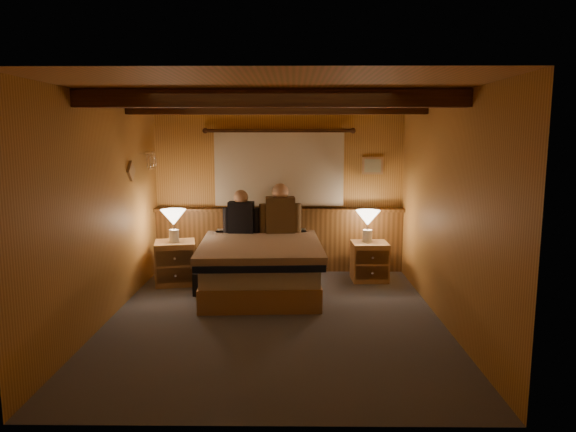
{
  "coord_description": "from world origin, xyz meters",
  "views": [
    {
      "loc": [
        0.2,
        -5.36,
        1.97
      ],
      "look_at": [
        0.14,
        0.4,
        1.07
      ],
      "focal_mm": 32.0,
      "sensor_mm": 36.0,
      "label": 1
    }
  ],
  "objects_px": {
    "bed": "(261,265)",
    "nightstand_left": "(175,263)",
    "person_right": "(280,212)",
    "duffel_bag": "(215,283)",
    "lamp_right": "(368,220)",
    "person_left": "(241,215)",
    "nightstand_right": "(370,261)",
    "lamp_left": "(173,219)"
  },
  "relations": [
    {
      "from": "bed",
      "to": "duffel_bag",
      "type": "distance_m",
      "value": 0.62
    },
    {
      "from": "bed",
      "to": "person_left",
      "type": "distance_m",
      "value": 0.86
    },
    {
      "from": "bed",
      "to": "person_right",
      "type": "distance_m",
      "value": 0.88
    },
    {
      "from": "nightstand_left",
      "to": "duffel_bag",
      "type": "distance_m",
      "value": 0.8
    },
    {
      "from": "nightstand_right",
      "to": "person_left",
      "type": "bearing_deg",
      "value": 176.08
    },
    {
      "from": "person_right",
      "to": "lamp_left",
      "type": "bearing_deg",
      "value": -171.76
    },
    {
      "from": "bed",
      "to": "nightstand_left",
      "type": "distance_m",
      "value": 1.21
    },
    {
      "from": "lamp_right",
      "to": "person_right",
      "type": "distance_m",
      "value": 1.21
    },
    {
      "from": "bed",
      "to": "person_right",
      "type": "relative_size",
      "value": 2.8
    },
    {
      "from": "bed",
      "to": "nightstand_right",
      "type": "distance_m",
      "value": 1.56
    },
    {
      "from": "lamp_left",
      "to": "lamp_right",
      "type": "distance_m",
      "value": 2.62
    },
    {
      "from": "lamp_left",
      "to": "person_right",
      "type": "height_order",
      "value": "person_right"
    },
    {
      "from": "bed",
      "to": "duffel_bag",
      "type": "xyz_separation_m",
      "value": [
        -0.56,
        -0.18,
        -0.19
      ]
    },
    {
      "from": "person_right",
      "to": "nightstand_left",
      "type": "bearing_deg",
      "value": -172.49
    },
    {
      "from": "lamp_left",
      "to": "person_right",
      "type": "relative_size",
      "value": 0.62
    },
    {
      "from": "lamp_right",
      "to": "nightstand_left",
      "type": "bearing_deg",
      "value": -174.71
    },
    {
      "from": "nightstand_right",
      "to": "lamp_right",
      "type": "relative_size",
      "value": 1.22
    },
    {
      "from": "lamp_right",
      "to": "person_left",
      "type": "distance_m",
      "value": 1.74
    },
    {
      "from": "nightstand_left",
      "to": "lamp_right",
      "type": "height_order",
      "value": "lamp_right"
    },
    {
      "from": "lamp_right",
      "to": "person_left",
      "type": "height_order",
      "value": "person_left"
    },
    {
      "from": "lamp_left",
      "to": "duffel_bag",
      "type": "relative_size",
      "value": 0.81
    },
    {
      "from": "person_right",
      "to": "duffel_bag",
      "type": "distance_m",
      "value": 1.37
    },
    {
      "from": "lamp_right",
      "to": "lamp_left",
      "type": "bearing_deg",
      "value": -174.3
    },
    {
      "from": "nightstand_left",
      "to": "lamp_right",
      "type": "bearing_deg",
      "value": -6.33
    },
    {
      "from": "lamp_left",
      "to": "person_right",
      "type": "bearing_deg",
      "value": 12.24
    },
    {
      "from": "nightstand_left",
      "to": "person_right",
      "type": "height_order",
      "value": "person_right"
    },
    {
      "from": "nightstand_right",
      "to": "duffel_bag",
      "type": "relative_size",
      "value": 0.98
    },
    {
      "from": "nightstand_left",
      "to": "person_right",
      "type": "distance_m",
      "value": 1.57
    },
    {
      "from": "bed",
      "to": "person_left",
      "type": "height_order",
      "value": "person_left"
    },
    {
      "from": "person_left",
      "to": "duffel_bag",
      "type": "height_order",
      "value": "person_left"
    },
    {
      "from": "bed",
      "to": "lamp_right",
      "type": "bearing_deg",
      "value": 18.53
    },
    {
      "from": "nightstand_left",
      "to": "duffel_bag",
      "type": "bearing_deg",
      "value": -51.09
    },
    {
      "from": "nightstand_left",
      "to": "lamp_right",
      "type": "relative_size",
      "value": 1.39
    },
    {
      "from": "person_left",
      "to": "nightstand_right",
      "type": "bearing_deg",
      "value": 0.05
    },
    {
      "from": "nightstand_left",
      "to": "lamp_left",
      "type": "height_order",
      "value": "lamp_left"
    },
    {
      "from": "person_right",
      "to": "lamp_right",
      "type": "bearing_deg",
      "value": -6.16
    },
    {
      "from": "nightstand_left",
      "to": "person_left",
      "type": "xyz_separation_m",
      "value": [
        0.87,
        0.27,
        0.61
      ]
    },
    {
      "from": "nightstand_left",
      "to": "lamp_right",
      "type": "distance_m",
      "value": 2.68
    },
    {
      "from": "lamp_left",
      "to": "lamp_right",
      "type": "relative_size",
      "value": 1.0
    },
    {
      "from": "bed",
      "to": "nightstand_left",
      "type": "relative_size",
      "value": 3.26
    },
    {
      "from": "lamp_left",
      "to": "duffel_bag",
      "type": "height_order",
      "value": "lamp_left"
    },
    {
      "from": "nightstand_left",
      "to": "nightstand_right",
      "type": "distance_m",
      "value": 2.65
    }
  ]
}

